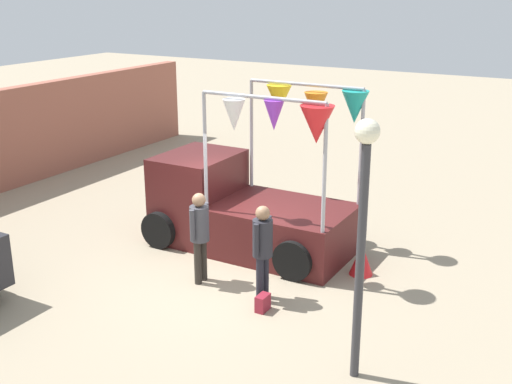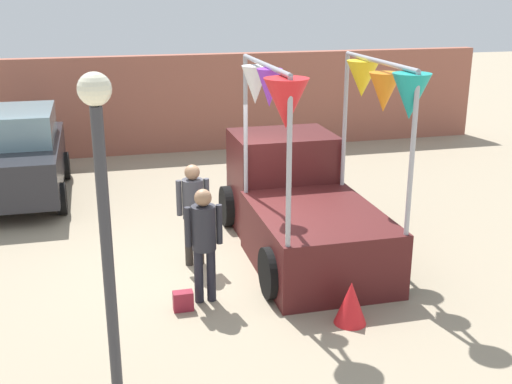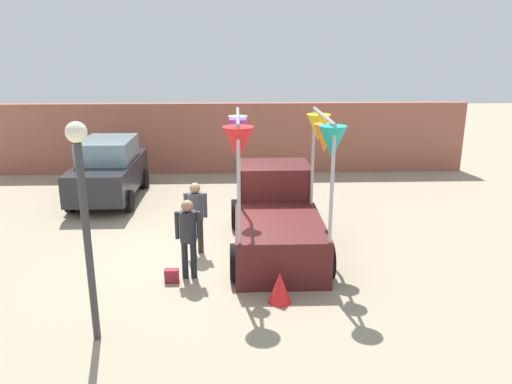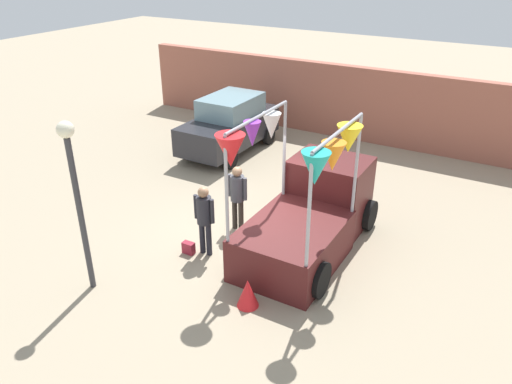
{
  "view_description": "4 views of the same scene",
  "coord_description": "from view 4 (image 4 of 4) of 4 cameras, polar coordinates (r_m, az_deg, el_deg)",
  "views": [
    {
      "loc": [
        -9.18,
        -5.87,
        5.14
      ],
      "look_at": [
        0.65,
        -0.28,
        1.47
      ],
      "focal_mm": 45.0,
      "sensor_mm": 36.0,
      "label": 1
    },
    {
      "loc": [
        -1.87,
        -9.33,
        4.34
      ],
      "look_at": [
        0.45,
        -0.18,
        1.29
      ],
      "focal_mm": 45.0,
      "sensor_mm": 36.0,
      "label": 2
    },
    {
      "loc": [
        0.49,
        -10.58,
        4.67
      ],
      "look_at": [
        0.88,
        -0.2,
        1.58
      ],
      "focal_mm": 35.0,
      "sensor_mm": 36.0,
      "label": 3
    },
    {
      "loc": [
        5.3,
        -8.86,
        6.41
      ],
      "look_at": [
        0.39,
        -0.39,
        1.51
      ],
      "focal_mm": 35.0,
      "sensor_mm": 36.0,
      "label": 4
    }
  ],
  "objects": [
    {
      "name": "parked_car",
      "position": [
        16.95,
        -3.04,
        7.75
      ],
      "size": [
        1.88,
        4.0,
        1.88
      ],
      "color": "#26262B",
      "rests_on": "ground"
    },
    {
      "name": "folded_kite_bundle_crimson",
      "position": [
        9.91,
        -0.96,
        -11.47
      ],
      "size": [
        0.58,
        0.58,
        0.6
      ],
      "primitive_type": "cone",
      "rotation": [
        0.0,
        0.0,
        2.72
      ],
      "color": "red",
      "rests_on": "ground"
    },
    {
      "name": "ground_plane",
      "position": [
        12.15,
        -0.7,
        -5.24
      ],
      "size": [
        60.0,
        60.0,
        0.0
      ],
      "primitive_type": "plane",
      "color": "gray"
    },
    {
      "name": "person_customer",
      "position": [
        11.11,
        -5.93,
        -2.56
      ],
      "size": [
        0.53,
        0.34,
        1.69
      ],
      "color": "black",
      "rests_on": "ground"
    },
    {
      "name": "brick_boundary_wall",
      "position": [
        18.25,
        12.12,
        9.75
      ],
      "size": [
        18.0,
        0.36,
        2.6
      ],
      "primitive_type": "cube",
      "color": "#9E5947",
      "rests_on": "ground"
    },
    {
      "name": "vendor_truck",
      "position": [
        11.53,
        6.42,
        -2.03
      ],
      "size": [
        2.47,
        4.15,
        3.31
      ],
      "color": "#4C1919",
      "rests_on": "ground"
    },
    {
      "name": "person_vendor",
      "position": [
        12.04,
        -2.14,
        -0.03
      ],
      "size": [
        0.53,
        0.34,
        1.68
      ],
      "color": "#2D2823",
      "rests_on": "ground"
    },
    {
      "name": "street_lamp",
      "position": [
        9.94,
        -19.99,
        0.94
      ],
      "size": [
        0.32,
        0.32,
        3.6
      ],
      "color": "#333338",
      "rests_on": "ground"
    },
    {
      "name": "handbag",
      "position": [
        11.61,
        -7.72,
        -6.34
      ],
      "size": [
        0.28,
        0.16,
        0.28
      ],
      "primitive_type": "cube",
      "color": "maroon",
      "rests_on": "ground"
    }
  ]
}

